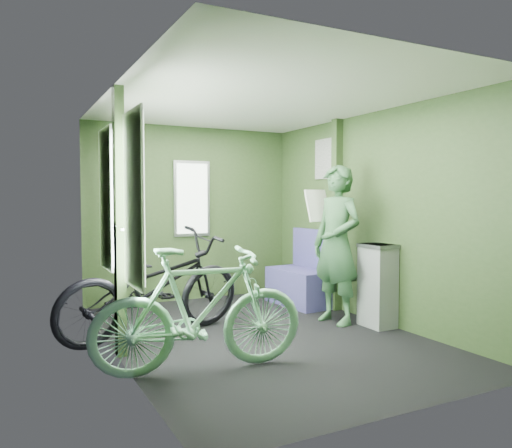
# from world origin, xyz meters

# --- Properties ---
(room) EXTENTS (4.00, 4.02, 2.31)m
(room) POSITION_xyz_m (-0.04, 0.04, 1.44)
(room) COLOR black
(room) RESTS_ON ground
(bicycle_black) EXTENTS (2.10, 1.27, 1.12)m
(bicycle_black) POSITION_xyz_m (-0.96, 0.39, 0.00)
(bicycle_black) COLOR black
(bicycle_black) RESTS_ON ground
(bicycle_mint) EXTENTS (1.74, 0.84, 1.07)m
(bicycle_mint) POSITION_xyz_m (-0.91, -0.75, 0.00)
(bicycle_mint) COLOR #91DFAE
(bicycle_mint) RESTS_ON ground
(passenger) EXTENTS (0.51, 0.73, 1.71)m
(passenger) POSITION_xyz_m (0.97, 0.08, 0.86)
(passenger) COLOR #345F39
(passenger) RESTS_ON ground
(waste_box) EXTENTS (0.26, 0.36, 0.87)m
(waste_box) POSITION_xyz_m (1.26, -0.25, 0.44)
(waste_box) COLOR gray
(waste_box) RESTS_ON ground
(bench_seat) EXTENTS (0.57, 0.94, 0.96)m
(bench_seat) POSITION_xyz_m (1.15, 1.04, 0.28)
(bench_seat) COLOR navy
(bench_seat) RESTS_ON ground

